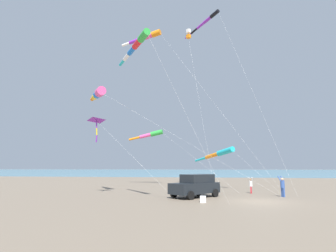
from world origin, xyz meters
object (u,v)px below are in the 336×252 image
object	(u,v)px
person_adult_flyer	(282,185)
kite_windsock_white_trailing	(98,94)
person_child_green_jacket	(251,184)
kite_windsock_rainbow_low_near	(146,37)
kite_windsock_black_fish_shape	(205,22)
kite_windsock_magenta_far_left	(136,46)
cooler_box	(203,199)
parked_car	(195,185)
kite_delta_purple_drifting	(97,121)
kite_box_small_distant	(189,34)
kite_windsock_striped_overhead	(151,134)
kite_windsock_checkered_midright	(218,154)

from	to	relation	value
person_adult_flyer	kite_windsock_white_trailing	distance (m)	18.45
person_child_green_jacket	person_adult_flyer	bearing A→B (deg)	37.00
kite_windsock_white_trailing	kite_windsock_rainbow_low_near	distance (m)	12.02
kite_windsock_black_fish_shape	kite_windsock_magenta_far_left	distance (m)	17.08
cooler_box	kite_windsock_black_fish_shape	size ratio (longest dim) A/B	0.03
parked_car	person_adult_flyer	size ratio (longest dim) A/B	2.60
person_adult_flyer	kite_windsock_magenta_far_left	world-z (taller)	kite_windsock_magenta_far_left
kite_delta_purple_drifting	kite_box_small_distant	xyz separation A→B (m)	(-8.02, 8.14, 12.21)
kite_windsock_striped_overhead	kite_windsock_white_trailing	distance (m)	13.93
cooler_box	kite_windsock_black_fish_shape	bearing A→B (deg)	177.00
cooler_box	kite_windsock_striped_overhead	xyz separation A→B (m)	(-17.65, -7.46, 6.88)
kite_box_small_distant	kite_windsock_white_trailing	size ratio (longest dim) A/B	1.10
kite_windsock_white_trailing	person_child_green_jacket	bearing A→B (deg)	101.51
kite_windsock_striped_overhead	kite_windsock_white_trailing	size ratio (longest dim) A/B	0.79
kite_delta_purple_drifting	kite_windsock_rainbow_low_near	distance (m)	14.43
person_child_green_jacket	kite_box_small_distant	distance (m)	19.59
kite_windsock_black_fish_shape	kite_box_small_distant	xyz separation A→B (m)	(0.29, -2.13, -1.69)
kite_windsock_magenta_far_left	kite_windsock_white_trailing	xyz separation A→B (m)	(-5.53, -5.16, -1.93)
kite_windsock_checkered_midright	kite_windsock_rainbow_low_near	world-z (taller)	kite_windsock_rainbow_low_near
cooler_box	kite_windsock_magenta_far_left	xyz separation A→B (m)	(1.42, -4.70, 11.12)
kite_windsock_magenta_far_left	kite_delta_purple_drifting	bearing A→B (deg)	-135.35
kite_windsock_striped_overhead	kite_windsock_rainbow_low_near	size ratio (longest dim) A/B	0.73
kite_delta_purple_drifting	kite_windsock_checkered_midright	world-z (taller)	kite_delta_purple_drifting
parked_car	kite_windsock_striped_overhead	bearing A→B (deg)	-154.92
kite_box_small_distant	kite_windsock_checkered_midright	world-z (taller)	kite_box_small_distant
kite_box_small_distant	parked_car	bearing A→B (deg)	5.85
kite_windsock_checkered_midright	kite_windsock_magenta_far_left	distance (m)	17.60
person_adult_flyer	kite_windsock_checkered_midright	world-z (taller)	kite_windsock_checkered_midright
person_child_green_jacket	kite_delta_purple_drifting	bearing A→B (deg)	-76.30
kite_windsock_checkered_midright	kite_delta_purple_drifting	bearing A→B (deg)	-49.87
kite_windsock_striped_overhead	kite_windsock_magenta_far_left	size ratio (longest dim) A/B	1.22
kite_windsock_checkered_midright	kite_windsock_magenta_far_left	size ratio (longest dim) A/B	1.06
kite_delta_purple_drifting	person_adult_flyer	bearing A→B (deg)	92.34
kite_windsock_black_fish_shape	parked_car	bearing A→B (deg)	-8.05
kite_windsock_striped_overhead	kite_windsock_checkered_midright	bearing A→B (deg)	64.53
kite_windsock_black_fish_shape	person_child_green_jacket	bearing A→B (deg)	38.08
kite_windsock_striped_overhead	kite_box_small_distant	bearing A→B (deg)	44.61
cooler_box	kite_box_small_distant	xyz separation A→B (m)	(-11.61, -1.50, 18.70)
person_adult_flyer	person_child_green_jacket	world-z (taller)	person_adult_flyer
kite_delta_purple_drifting	kite_box_small_distant	size ratio (longest dim) A/B	0.42
kite_box_small_distant	kite_windsock_rainbow_low_near	distance (m)	5.35
kite_windsock_white_trailing	kite_windsock_rainbow_low_near	xyz separation A→B (m)	(-7.02, 3.03, 9.27)
kite_box_small_distant	kite_windsock_rainbow_low_near	size ratio (longest dim) A/B	1.01
kite_windsock_striped_overhead	kite_delta_purple_drifting	size ratio (longest dim) A/B	1.73
parked_car	kite_box_small_distant	world-z (taller)	kite_box_small_distant
person_child_green_jacket	kite_windsock_checkered_midright	xyz separation A→B (m)	(-6.21, -2.65, 3.23)
parked_car	kite_windsock_checkered_midright	distance (m)	10.92
kite_windsock_rainbow_low_near	kite_windsock_magenta_far_left	bearing A→B (deg)	9.61
parked_car	kite_windsock_striped_overhead	xyz separation A→B (m)	(-14.59, -6.83, 6.14)
person_child_green_jacket	kite_windsock_black_fish_shape	xyz separation A→B (m)	(-4.87, -3.82, 19.78)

